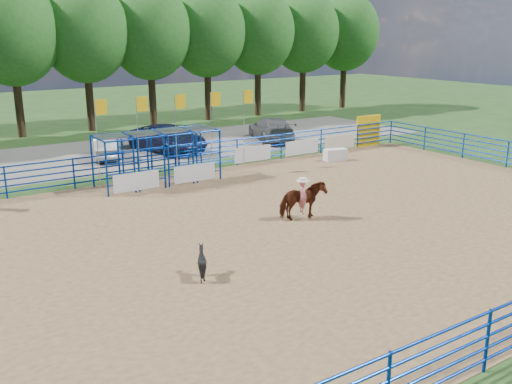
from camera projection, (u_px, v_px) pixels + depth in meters
ground at (307, 224)px, 22.06m from camera, size 120.00×120.00×0.00m
arena_dirt at (307, 223)px, 22.06m from camera, size 30.00×20.00×0.02m
gravel_strip at (138, 150)px, 35.72m from camera, size 40.00×10.00×0.01m
announcer_table at (335, 155)px, 32.72m from camera, size 1.38×0.85×0.68m
horse_and_rider at (303, 199)px, 22.28m from camera, size 1.93×1.15×2.35m
calf at (202, 262)px, 17.09m from camera, size 1.07×1.01×0.93m
car_b at (105, 148)px, 33.19m from camera, size 2.23×4.01×1.25m
car_c at (168, 138)px, 35.34m from camera, size 3.64×6.15×1.60m
car_d at (271, 129)px, 38.86m from camera, size 3.82×5.79×1.56m
perimeter_fence at (307, 205)px, 21.86m from camera, size 30.10×20.10×1.50m
chute_assembly at (164, 157)px, 27.81m from camera, size 19.32×2.41×4.20m
treeline at (84, 27)px, 40.91m from camera, size 56.40×6.40×11.24m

